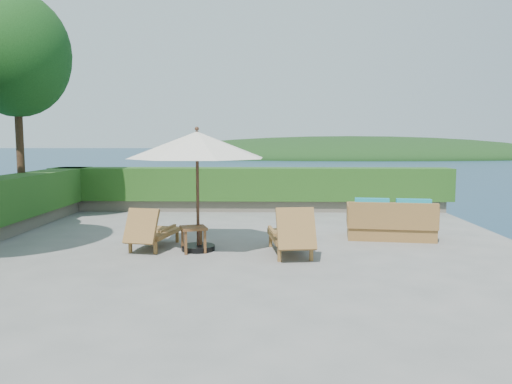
{
  "coord_description": "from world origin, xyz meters",
  "views": [
    {
      "loc": [
        0.55,
        -9.87,
        2.22
      ],
      "look_at": [
        0.3,
        0.8,
        1.1
      ],
      "focal_mm": 35.0,
      "sensor_mm": 36.0,
      "label": 1
    }
  ],
  "objects_px": {
    "lounge_left": "(152,231)",
    "wicker_loveseat": "(391,223)",
    "lounge_right": "(291,234)",
    "patio_umbrella": "(197,146)",
    "side_table": "(193,231)"
  },
  "relations": [
    {
      "from": "patio_umbrella",
      "to": "lounge_right",
      "type": "xyz_separation_m",
      "value": [
        1.85,
        -0.38,
        -1.68
      ]
    },
    {
      "from": "patio_umbrella",
      "to": "lounge_right",
      "type": "distance_m",
      "value": 2.53
    },
    {
      "from": "lounge_left",
      "to": "wicker_loveseat",
      "type": "bearing_deg",
      "value": 23.91
    },
    {
      "from": "lounge_right",
      "to": "side_table",
      "type": "bearing_deg",
      "value": 166.63
    },
    {
      "from": "wicker_loveseat",
      "to": "lounge_left",
      "type": "bearing_deg",
      "value": -159.49
    },
    {
      "from": "lounge_left",
      "to": "lounge_right",
      "type": "height_order",
      "value": "lounge_right"
    },
    {
      "from": "lounge_left",
      "to": "wicker_loveseat",
      "type": "xyz_separation_m",
      "value": [
        5.12,
        1.16,
        -0.0
      ]
    },
    {
      "from": "lounge_left",
      "to": "wicker_loveseat",
      "type": "height_order",
      "value": "wicker_loveseat"
    },
    {
      "from": "patio_umbrella",
      "to": "lounge_left",
      "type": "bearing_deg",
      "value": 173.12
    },
    {
      "from": "lounge_right",
      "to": "wicker_loveseat",
      "type": "distance_m",
      "value": 2.84
    },
    {
      "from": "patio_umbrella",
      "to": "lounge_right",
      "type": "bearing_deg",
      "value": -11.74
    },
    {
      "from": "side_table",
      "to": "lounge_left",
      "type": "bearing_deg",
      "value": 162.5
    },
    {
      "from": "lounge_right",
      "to": "wicker_loveseat",
      "type": "xyz_separation_m",
      "value": [
        2.31,
        1.66,
        -0.05
      ]
    },
    {
      "from": "patio_umbrella",
      "to": "lounge_right",
      "type": "height_order",
      "value": "patio_umbrella"
    },
    {
      "from": "patio_umbrella",
      "to": "wicker_loveseat",
      "type": "xyz_separation_m",
      "value": [
        4.16,
        1.27,
        -1.73
      ]
    }
  ]
}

